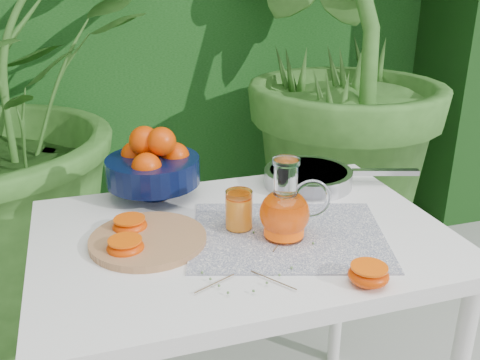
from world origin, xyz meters
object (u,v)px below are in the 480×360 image
object	(u,v)px
fruit_bowl	(153,164)
saute_pan	(309,177)
cutting_board	(148,240)
white_table	(242,261)
juice_pitcher	(286,211)

from	to	relation	value
fruit_bowl	saute_pan	xyz separation A→B (m)	(0.45, -0.06, -0.07)
fruit_bowl	saute_pan	world-z (taller)	fruit_bowl
cutting_board	fruit_bowl	bearing A→B (deg)	77.68
cutting_board	saute_pan	world-z (taller)	saute_pan
white_table	fruit_bowl	distance (m)	0.38
fruit_bowl	saute_pan	bearing A→B (deg)	-7.59
white_table	saute_pan	bearing A→B (deg)	39.07
white_table	fruit_bowl	world-z (taller)	fruit_bowl
juice_pitcher	saute_pan	distance (m)	0.35
juice_pitcher	white_table	bearing A→B (deg)	145.44
white_table	cutting_board	world-z (taller)	cutting_board
juice_pitcher	saute_pan	size ratio (longest dim) A/B	0.41
white_table	juice_pitcher	size ratio (longest dim) A/B	5.06
white_table	juice_pitcher	bearing A→B (deg)	-34.56
cutting_board	fruit_bowl	xyz separation A→B (m)	(0.06, 0.28, 0.09)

